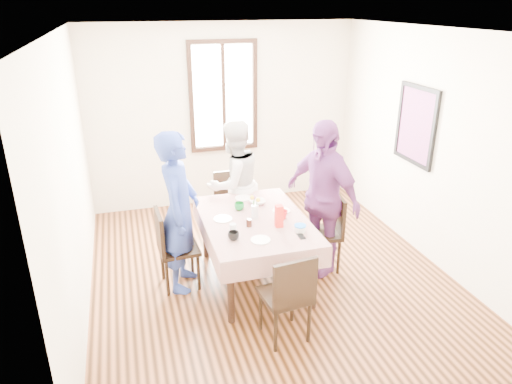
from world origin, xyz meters
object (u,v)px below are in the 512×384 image
chair_far (233,208)px  dining_table (255,250)px  chair_near (285,295)px  person_far (233,183)px  chair_left (179,248)px  chair_right (322,233)px  person_left (178,212)px  person_right (322,198)px

chair_far → dining_table: bearing=89.0°
chair_near → person_far: 2.03m
chair_left → chair_near: (0.82, -1.15, 0.00)m
chair_right → chair_far: size_ratio=1.00×
dining_table → chair_far: bearing=90.0°
chair_far → person_left: (-0.80, -0.87, 0.43)m
chair_left → person_far: size_ratio=0.56×
chair_near → person_far: person_far is taller
person_left → person_right: person_right is taller
dining_table → chair_right: (0.82, 0.05, 0.08)m
dining_table → person_far: 1.08m
person_far → person_right: 1.24m
chair_right → person_left: bearing=95.3°
dining_table → chair_far: (0.00, 1.01, 0.08)m
dining_table → chair_near: (0.00, -1.01, 0.08)m
chair_right → person_far: size_ratio=0.56×
chair_near → person_far: size_ratio=0.56×
chair_left → chair_near: bearing=32.5°
chair_right → chair_far: same height
dining_table → chair_left: chair_left is taller
chair_right → chair_far: (-0.82, 0.96, 0.00)m
chair_near → person_right: 1.40m
dining_table → person_left: bearing=170.3°
dining_table → chair_far: chair_far is taller
person_left → person_right: size_ratio=0.98×
chair_right → person_left: size_ratio=0.51×
chair_right → person_left: (-1.62, 0.09, 0.43)m
dining_table → person_right: (0.80, 0.05, 0.53)m
dining_table → chair_near: size_ratio=1.61×
dining_table → chair_left: bearing=170.5°
dining_table → person_far: person_far is taller
chair_near → person_right: person_right is taller
dining_table → person_left: 0.96m
chair_right → person_right: (-0.02, 0.00, 0.45)m
chair_right → person_left: person_left is taller
person_right → person_left: bearing=-116.5°
dining_table → person_right: bearing=3.3°
person_right → chair_left: bearing=-116.4°
dining_table → chair_near: 1.01m
person_left → chair_right: bearing=-75.3°
person_far → dining_table: bearing=65.4°
chair_left → chair_far: size_ratio=1.00×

